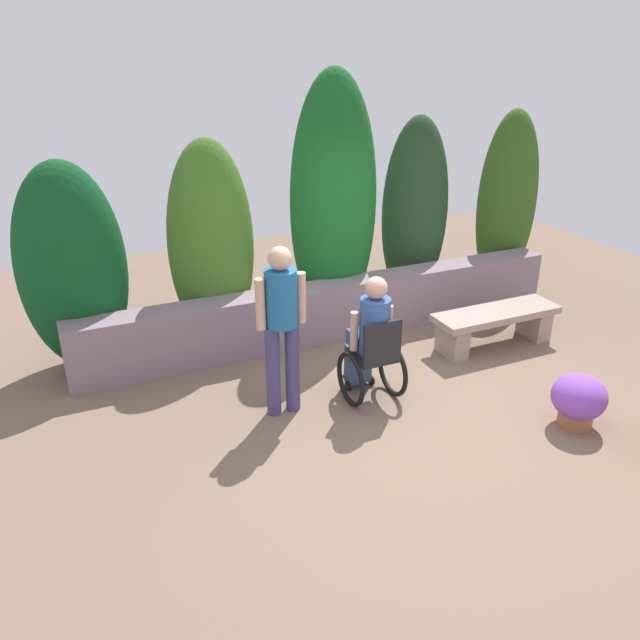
{
  "coord_description": "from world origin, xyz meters",
  "views": [
    {
      "loc": [
        -2.99,
        -4.56,
        3.38
      ],
      "look_at": [
        -0.68,
        0.59,
        0.85
      ],
      "focal_mm": 35.51,
      "sensor_mm": 36.0,
      "label": 1
    }
  ],
  "objects_px": {
    "flower_pot_purple_near": "(578,400)",
    "person_in_wheelchair": "(371,343)",
    "person_standing_companion": "(281,320)",
    "stone_bench": "(495,322)"
  },
  "relations": [
    {
      "from": "flower_pot_purple_near",
      "to": "person_in_wheelchair",
      "type": "bearing_deg",
      "value": 141.02
    },
    {
      "from": "person_standing_companion",
      "to": "flower_pot_purple_near",
      "type": "bearing_deg",
      "value": -15.77
    },
    {
      "from": "person_standing_companion",
      "to": "person_in_wheelchair",
      "type": "bearing_deg",
      "value": 6.07
    },
    {
      "from": "person_in_wheelchair",
      "to": "person_standing_companion",
      "type": "xyz_separation_m",
      "value": [
        -0.9,
        0.12,
        0.36
      ]
    },
    {
      "from": "stone_bench",
      "to": "flower_pot_purple_near",
      "type": "xyz_separation_m",
      "value": [
        -0.37,
        -1.69,
        -0.03
      ]
    },
    {
      "from": "stone_bench",
      "to": "person_standing_companion",
      "type": "relative_size",
      "value": 0.92
    },
    {
      "from": "stone_bench",
      "to": "person_in_wheelchair",
      "type": "relative_size",
      "value": 1.17
    },
    {
      "from": "stone_bench",
      "to": "person_standing_companion",
      "type": "height_order",
      "value": "person_standing_companion"
    },
    {
      "from": "person_in_wheelchair",
      "to": "flower_pot_purple_near",
      "type": "bearing_deg",
      "value": -38.37
    },
    {
      "from": "person_in_wheelchair",
      "to": "person_standing_companion",
      "type": "bearing_deg",
      "value": 173.21
    }
  ]
}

